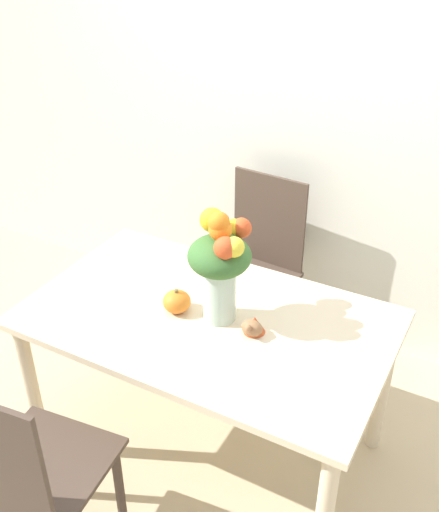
{
  "coord_description": "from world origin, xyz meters",
  "views": [
    {
      "loc": [
        0.92,
        -1.6,
        2.12
      ],
      "look_at": [
        0.05,
        0.02,
        1.0
      ],
      "focal_mm": 42.0,
      "sensor_mm": 36.0,
      "label": 1
    }
  ],
  "objects_px": {
    "flower_vase": "(221,263)",
    "dining_chair_far_side": "(29,475)",
    "pumpkin": "(177,301)",
    "dining_chair_near_window": "(256,267)",
    "turkey_figurine": "(253,326)"
  },
  "relations": [
    {
      "from": "dining_chair_far_side",
      "to": "pumpkin",
      "type": "bearing_deg",
      "value": -106.59
    },
    {
      "from": "flower_vase",
      "to": "pumpkin",
      "type": "relative_size",
      "value": 4.15
    },
    {
      "from": "flower_vase",
      "to": "pumpkin",
      "type": "distance_m",
      "value": 0.26
    },
    {
      "from": "turkey_figurine",
      "to": "dining_chair_near_window",
      "type": "xyz_separation_m",
      "value": [
        -0.35,
        0.77,
        -0.27
      ]
    },
    {
      "from": "turkey_figurine",
      "to": "dining_chair_far_side",
      "type": "bearing_deg",
      "value": -121.35
    },
    {
      "from": "flower_vase",
      "to": "dining_chair_far_side",
      "type": "height_order",
      "value": "flower_vase"
    },
    {
      "from": "turkey_figurine",
      "to": "dining_chair_far_side",
      "type": "distance_m",
      "value": 0.91
    },
    {
      "from": "pumpkin",
      "to": "dining_chair_far_side",
      "type": "bearing_deg",
      "value": -100.32
    },
    {
      "from": "pumpkin",
      "to": "dining_chair_far_side",
      "type": "xyz_separation_m",
      "value": [
        -0.13,
        -0.73,
        -0.28
      ]
    },
    {
      "from": "turkey_figurine",
      "to": "dining_chair_far_side",
      "type": "xyz_separation_m",
      "value": [
        -0.45,
        -0.74,
        -0.27
      ]
    },
    {
      "from": "flower_vase",
      "to": "dining_chair_near_window",
      "type": "height_order",
      "value": "flower_vase"
    },
    {
      "from": "flower_vase",
      "to": "pumpkin",
      "type": "xyz_separation_m",
      "value": [
        -0.17,
        -0.05,
        -0.2
      ]
    },
    {
      "from": "flower_vase",
      "to": "pumpkin",
      "type": "height_order",
      "value": "flower_vase"
    },
    {
      "from": "flower_vase",
      "to": "dining_chair_near_window",
      "type": "xyz_separation_m",
      "value": [
        -0.19,
        0.73,
        -0.48
      ]
    },
    {
      "from": "flower_vase",
      "to": "dining_chair_near_window",
      "type": "relative_size",
      "value": 0.48
    }
  ]
}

